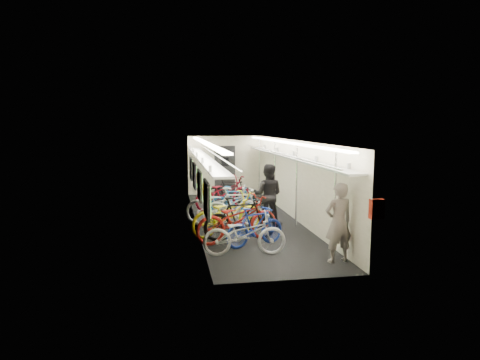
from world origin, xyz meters
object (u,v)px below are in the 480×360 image
object	(u,v)px
passenger_mid	(268,195)
backpack	(377,209)
bicycle_0	(245,234)
bicycle_1	(255,227)
passenger_near	(338,223)

from	to	relation	value
passenger_mid	backpack	world-z (taller)	passenger_mid
bicycle_0	passenger_mid	size ratio (longest dim) A/B	1.04
bicycle_0	bicycle_1	size ratio (longest dim) A/B	1.16
bicycle_0	backpack	size ratio (longest dim) A/B	4.81
backpack	passenger_mid	bearing A→B (deg)	101.52
backpack	passenger_near	bearing A→B (deg)	115.01
passenger_mid	backpack	distance (m)	4.44
bicycle_1	passenger_near	distance (m)	2.09
bicycle_0	passenger_mid	xyz separation A→B (m)	(1.15, 2.69, 0.40)
bicycle_0	backpack	world-z (taller)	backpack
bicycle_1	passenger_near	bearing A→B (deg)	-156.14
bicycle_0	passenger_near	size ratio (longest dim) A/B	1.08
passenger_near	passenger_mid	world-z (taller)	passenger_mid
passenger_near	backpack	size ratio (longest dim) A/B	4.44
bicycle_0	passenger_near	xyz separation A→B (m)	(1.84, -0.80, 0.36)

